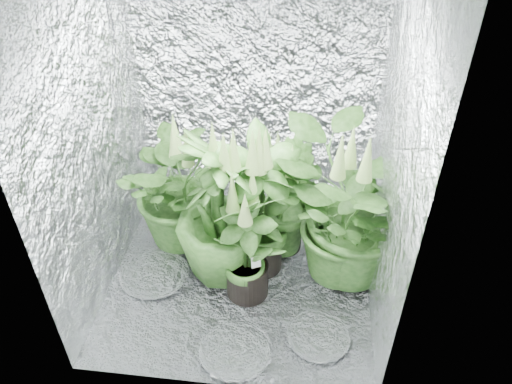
{
  "coord_description": "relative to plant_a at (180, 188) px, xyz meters",
  "views": [
    {
      "loc": [
        0.35,
        -2.21,
        2.37
      ],
      "look_at": [
        0.09,
        0.0,
        0.66
      ],
      "focal_mm": 35.0,
      "sensor_mm": 36.0,
      "label": 1
    }
  ],
  "objects": [
    {
      "name": "plant_d",
      "position": [
        0.31,
        -0.27,
        0.06
      ],
      "size": [
        0.75,
        0.75,
        1.07
      ],
      "rotation": [
        0.0,
        0.0,
        2.12
      ],
      "color": "black",
      "rests_on": "ground"
    },
    {
      "name": "plant_f",
      "position": [
        0.49,
        -0.43,
        -0.05
      ],
      "size": [
        0.56,
        0.56,
        0.86
      ],
      "rotation": [
        0.0,
        0.0,
        3.68
      ],
      "color": "black",
      "rests_on": "ground"
    },
    {
      "name": "plant_a",
      "position": [
        0.0,
        0.0,
        0.0
      ],
      "size": [
        1.01,
        1.01,
        0.93
      ],
      "rotation": [
        0.0,
        0.0,
        0.44
      ],
      "color": "black",
      "rests_on": "ground"
    },
    {
      "name": "walls",
      "position": [
        0.43,
        -0.27,
        0.56
      ],
      "size": [
        1.62,
        1.62,
        2.0
      ],
      "color": "silver",
      "rests_on": "ground"
    },
    {
      "name": "circulation_fan",
      "position": [
        1.06,
        -0.03,
        -0.31
      ],
      "size": [
        0.16,
        0.26,
        0.31
      ],
      "rotation": [
        0.0,
        0.0,
        -0.33
      ],
      "color": "black",
      "rests_on": "ground"
    },
    {
      "name": "plant_e",
      "position": [
        1.07,
        -0.22,
        0.07
      ],
      "size": [
        1.02,
        1.02,
        1.07
      ],
      "rotation": [
        0.0,
        0.0,
        3.31
      ],
      "color": "black",
      "rests_on": "ground"
    },
    {
      "name": "ground",
      "position": [
        0.43,
        -0.27,
        -0.44
      ],
      "size": [
        1.6,
        1.6,
        0.0
      ],
      "primitive_type": "plane",
      "color": "silver",
      "rests_on": "ground"
    },
    {
      "name": "plant_b",
      "position": [
        0.55,
        -0.2,
        0.05
      ],
      "size": [
        0.67,
        0.67,
        1.07
      ],
      "rotation": [
        0.0,
        0.0,
        0.4
      ],
      "color": "black",
      "rests_on": "ground"
    },
    {
      "name": "plant_c",
      "position": [
        0.67,
        0.01,
        -0.06
      ],
      "size": [
        0.47,
        0.47,
        0.86
      ],
      "rotation": [
        0.0,
        0.0,
        1.69
      ],
      "color": "black",
      "rests_on": "ground"
    },
    {
      "name": "plant_label",
      "position": [
        0.55,
        -0.46,
        -0.14
      ],
      "size": [
        0.06,
        0.05,
        0.09
      ],
      "primitive_type": "cube",
      "rotation": [
        -0.21,
        0.0,
        0.42
      ],
      "color": "white",
      "rests_on": "plant_f"
    }
  ]
}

